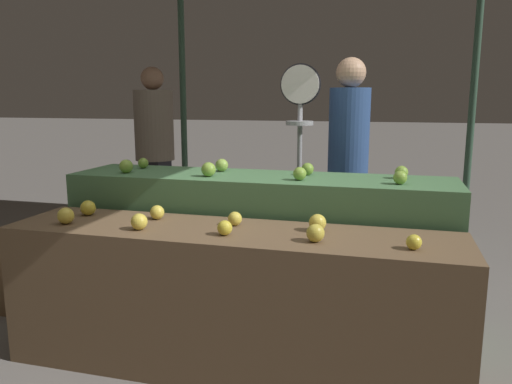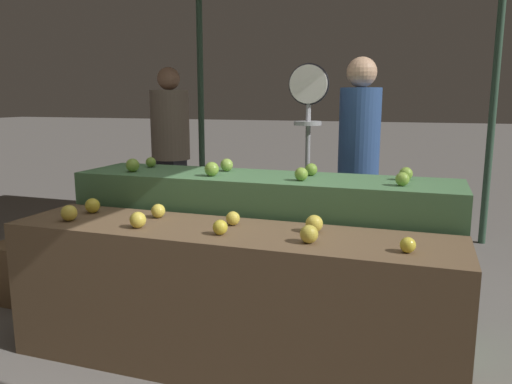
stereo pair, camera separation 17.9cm
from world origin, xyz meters
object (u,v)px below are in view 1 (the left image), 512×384
at_px(produce_scale, 300,127).
at_px(person_customer_left, 155,141).
at_px(person_vendor_at_scale, 348,151).
at_px(wooden_crate_side, 17,275).

distance_m(produce_scale, person_customer_left, 2.01).
xyz_separation_m(produce_scale, person_vendor_at_scale, (0.33, 0.35, -0.21)).
relative_size(person_vendor_at_scale, person_customer_left, 1.00).
bearing_deg(wooden_crate_side, person_customer_left, 85.25).
bearing_deg(produce_scale, person_customer_left, 148.31).
height_order(produce_scale, person_vendor_at_scale, person_vendor_at_scale).
relative_size(produce_scale, person_customer_left, 0.96).
bearing_deg(wooden_crate_side, person_vendor_at_scale, 28.54).
distance_m(person_customer_left, wooden_crate_side, 2.06).
bearing_deg(person_vendor_at_scale, person_customer_left, -38.76).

